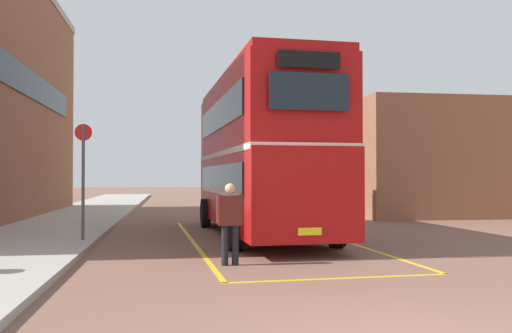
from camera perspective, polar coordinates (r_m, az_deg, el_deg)
name	(u,v)px	position (r m, az deg, el deg)	size (l,w,h in m)	color
ground_plane	(243,226)	(19.93, -1.38, -6.17)	(135.60, 135.60, 0.00)	brown
sidewalk_left	(69,221)	(22.51, -18.92, -5.35)	(4.00, 57.60, 0.14)	#A39E93
depot_building_right	(391,162)	(32.00, 13.86, 0.44)	(8.57, 17.47, 5.16)	brown
double_decker_bus	(260,152)	(16.50, 0.41, 1.48)	(3.24, 10.12, 4.75)	black
single_deck_bus	(256,178)	(36.24, -0.02, -1.24)	(3.50, 8.97, 3.02)	black
pedestrian_boarding	(230,218)	(11.12, -2.71, -5.38)	(0.56, 0.24, 1.66)	black
bus_stop_sign	(83,171)	(14.98, -17.55, -0.43)	(0.44, 0.10, 3.02)	#4C4C51
bay_marking_yellow	(273,243)	(14.74, 1.78, -8.00)	(4.86, 12.22, 0.01)	gold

